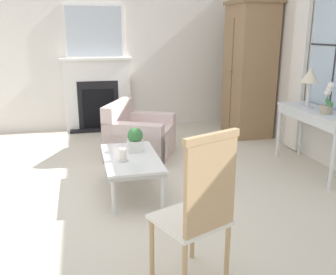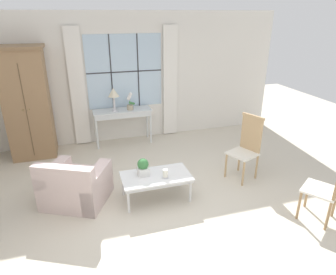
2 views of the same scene
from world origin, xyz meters
name	(u,v)px [view 1 (image 1 of 2)]	position (x,y,z in m)	size (l,w,h in m)	color
ground_plane	(99,195)	(0.00, 0.00, 0.00)	(14.00, 14.00, 0.00)	beige
wall_left	(119,50)	(-3.03, 0.60, 1.40)	(0.06, 7.20, 2.80)	silver
fireplace	(97,89)	(-2.91, 0.18, 0.74)	(0.34, 1.23, 2.18)	black
armoire	(249,70)	(-1.99, 2.64, 1.11)	(0.90, 0.67, 2.20)	#93704C
console_table	(318,118)	(-0.15, 2.73, 0.69)	(1.26, 0.43, 0.78)	silver
table_lamp	(310,78)	(-0.31, 2.67, 1.17)	(0.23, 0.23, 0.51)	silver
potted_orchid	(328,101)	(0.03, 2.71, 0.93)	(0.18, 0.14, 0.38)	tan
armchair_upholstered	(139,138)	(-1.22, 0.65, 0.27)	(1.17, 1.13, 0.77)	beige
side_chair_wooden	(200,205)	(1.70, 0.60, 0.63)	(0.58, 0.58, 1.14)	white
coffee_table	(131,160)	(-0.01, 0.37, 0.37)	(1.07, 0.59, 0.42)	silver
potted_plant_small	(135,139)	(-0.19, 0.45, 0.55)	(0.17, 0.17, 0.27)	white
pillar_candle	(123,155)	(0.11, 0.27, 0.48)	(0.11, 0.11, 0.15)	silver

